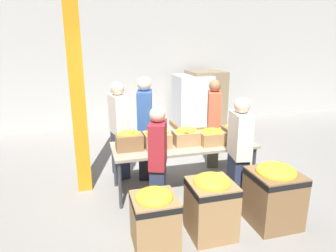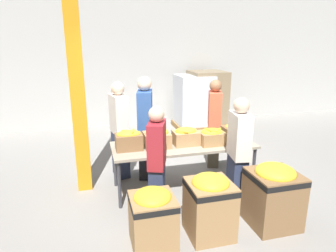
% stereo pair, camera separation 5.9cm
% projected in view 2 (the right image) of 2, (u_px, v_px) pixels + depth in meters
% --- Properties ---
extents(ground_plane, '(30.00, 30.00, 0.00)m').
position_uv_depth(ground_plane, '(183.00, 188.00, 4.83)').
color(ground_plane, gray).
extents(wall_back, '(16.00, 0.08, 4.00)m').
position_uv_depth(wall_back, '(139.00, 52.00, 8.02)').
color(wall_back, '#B7B7B2').
rests_on(wall_back, ground_plane).
extents(sorting_table, '(2.20, 0.81, 0.75)m').
position_uv_depth(sorting_table, '(184.00, 147.00, 4.64)').
color(sorting_table, '#9E937F').
rests_on(sorting_table, ground_plane).
extents(banana_box_0, '(0.39, 0.26, 0.31)m').
position_uv_depth(banana_box_0, '(129.00, 140.00, 4.36)').
color(banana_box_0, olive).
rests_on(banana_box_0, sorting_table).
extents(banana_box_1, '(0.39, 0.34, 0.30)m').
position_uv_depth(banana_box_1, '(157.00, 138.00, 4.47)').
color(banana_box_1, tan).
rests_on(banana_box_1, sorting_table).
extents(banana_box_2, '(0.39, 0.31, 0.27)m').
position_uv_depth(banana_box_2, '(186.00, 136.00, 4.58)').
color(banana_box_2, tan).
rests_on(banana_box_2, sorting_table).
extents(banana_box_3, '(0.39, 0.33, 0.27)m').
position_uv_depth(banana_box_3, '(212.00, 136.00, 4.61)').
color(banana_box_3, '#A37A4C').
rests_on(banana_box_3, sorting_table).
extents(banana_box_4, '(0.39, 0.28, 0.28)m').
position_uv_depth(banana_box_4, '(235.00, 131.00, 4.82)').
color(banana_box_4, olive).
rests_on(banana_box_4, sorting_table).
extents(volunteer_0, '(0.35, 0.48, 1.62)m').
position_uv_depth(volunteer_0, '(214.00, 124.00, 5.51)').
color(volunteer_0, '#6B604C').
rests_on(volunteer_0, ground_plane).
extents(volunteer_1, '(0.27, 0.45, 1.57)m').
position_uv_depth(volunteer_1, '(238.00, 154.00, 4.11)').
color(volunteer_1, '#2D3856').
rests_on(volunteer_1, ground_plane).
extents(volunteer_2, '(0.33, 0.45, 1.51)m').
position_uv_depth(volunteer_2, '(157.00, 163.00, 3.89)').
color(volunteer_2, '#2D3856').
rests_on(volunteer_2, ground_plane).
extents(volunteer_3, '(0.34, 0.51, 1.74)m').
position_uv_depth(volunteer_3, '(145.00, 129.00, 5.03)').
color(volunteer_3, black).
rests_on(volunteer_3, ground_plane).
extents(volunteer_4, '(0.31, 0.48, 1.65)m').
position_uv_depth(volunteer_4, '(120.00, 131.00, 5.06)').
color(volunteer_4, '#2D3856').
rests_on(volunteer_4, ground_plane).
extents(donation_bin_0, '(0.51, 0.51, 0.69)m').
position_uv_depth(donation_bin_0, '(153.00, 216.00, 3.41)').
color(donation_bin_0, '#A37A4C').
rests_on(donation_bin_0, ground_plane).
extents(donation_bin_1, '(0.52, 0.52, 0.79)m').
position_uv_depth(donation_bin_1, '(210.00, 204.00, 3.56)').
color(donation_bin_1, '#A37A4C').
rests_on(donation_bin_1, ground_plane).
extents(donation_bin_2, '(0.59, 0.59, 0.82)m').
position_uv_depth(donation_bin_2, '(273.00, 193.00, 3.77)').
color(donation_bin_2, olive).
rests_on(donation_bin_2, ground_plane).
extents(support_pillar, '(0.21, 0.21, 4.00)m').
position_uv_depth(support_pillar, '(75.00, 61.00, 4.29)').
color(support_pillar, orange).
rests_on(support_pillar, ground_plane).
extents(pallet_stack_0, '(1.00, 1.00, 1.50)m').
position_uv_depth(pallet_stack_0, '(207.00, 99.00, 8.14)').
color(pallet_stack_0, olive).
rests_on(pallet_stack_0, ground_plane).
extents(pallet_stack_1, '(0.99, 0.99, 1.42)m').
position_uv_depth(pallet_stack_1, '(194.00, 102.00, 7.96)').
color(pallet_stack_1, olive).
rests_on(pallet_stack_1, ground_plane).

